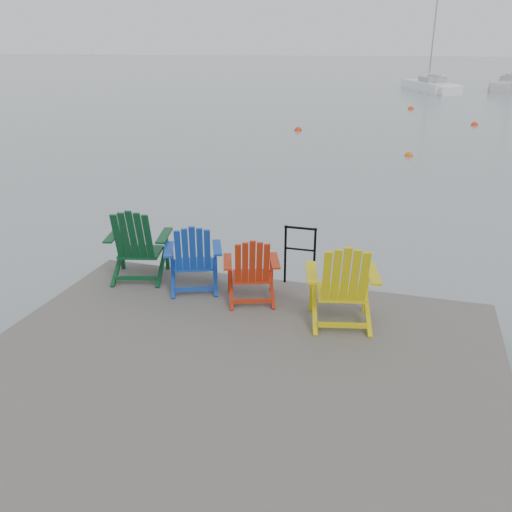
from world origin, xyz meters
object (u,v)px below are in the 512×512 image
(chair_red, at_px, (252,269))
(buoy_b, at_px, (298,131))
(buoy_c, at_px, (474,125))
(buoy_d, at_px, (411,109))
(handrail, at_px, (300,250))
(chair_green, at_px, (137,243))
(sailboat_mid, at_px, (511,85))
(buoy_a, at_px, (409,156))
(chair_blue, at_px, (193,256))
(sailboat_near, at_px, (430,87))
(chair_yellow, at_px, (343,283))

(chair_red, height_order, buoy_b, chair_red)
(chair_red, xyz_separation_m, buoy_c, (4.77, 23.62, -0.99))
(buoy_b, height_order, buoy_d, buoy_d)
(buoy_b, relative_size, buoy_d, 0.93)
(handrail, relative_size, chair_green, 0.79)
(sailboat_mid, bearing_deg, buoy_a, -83.51)
(chair_blue, bearing_deg, buoy_b, 75.18)
(sailboat_near, height_order, buoy_b, sailboat_near)
(sailboat_near, bearing_deg, buoy_b, -123.19)
(chair_yellow, bearing_deg, chair_red, 152.81)
(buoy_c, bearing_deg, buoy_b, -152.17)
(handrail, distance_m, buoy_c, 23.27)
(sailboat_mid, relative_size, buoy_d, 27.83)
(buoy_b, bearing_deg, sailboat_near, 76.74)
(chair_yellow, bearing_deg, buoy_c, 68.47)
(chair_green, relative_size, buoy_c, 3.16)
(chair_yellow, xyz_separation_m, buoy_b, (-4.78, 19.57, -1.08))
(handrail, bearing_deg, buoy_a, 84.59)
(chair_red, distance_m, sailboat_mid, 50.83)
(chair_green, xyz_separation_m, buoy_a, (3.66, 13.96, -1.08))
(chair_yellow, xyz_separation_m, sailboat_near, (1.35, 45.61, -0.72))
(buoy_b, distance_m, buoy_c, 9.34)
(handrail, bearing_deg, chair_green, -168.27)
(buoy_a, relative_size, buoy_b, 0.86)
(chair_green, relative_size, sailboat_near, 0.10)
(chair_blue, bearing_deg, sailboat_mid, 55.34)
(chair_blue, height_order, buoy_b, chair_blue)
(sailboat_near, bearing_deg, buoy_d, -114.42)
(handrail, height_order, buoy_c, handrail)
(chair_blue, relative_size, buoy_a, 3.28)
(sailboat_near, height_order, buoy_c, sailboat_near)
(buoy_d, bearing_deg, buoy_b, -114.25)
(sailboat_mid, bearing_deg, chair_green, -84.09)
(chair_red, height_order, sailboat_near, sailboat_near)
(buoy_d, bearing_deg, sailboat_mid, 66.96)
(chair_green, bearing_deg, buoy_c, 59.84)
(chair_blue, height_order, buoy_c, chair_blue)
(chair_red, xyz_separation_m, sailboat_mid, (9.81, 49.87, -0.63))
(handrail, relative_size, chair_yellow, 0.79)
(chair_green, xyz_separation_m, chair_blue, (0.95, -0.13, -0.06))
(sailboat_near, xyz_separation_m, buoy_a, (-0.85, -31.07, -0.36))
(sailboat_near, bearing_deg, chair_yellow, -111.63)
(buoy_a, bearing_deg, sailboat_near, 88.43)
(chair_green, bearing_deg, buoy_d, 69.38)
(handrail, height_order, sailboat_mid, sailboat_mid)
(sailboat_mid, xyz_separation_m, buoy_c, (-5.04, -26.26, -0.36))
(sailboat_mid, bearing_deg, sailboat_near, -128.22)
(chair_blue, distance_m, buoy_c, 24.18)
(buoy_a, height_order, buoy_d, buoy_d)
(sailboat_near, xyz_separation_m, buoy_c, (2.13, -21.67, -0.36))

